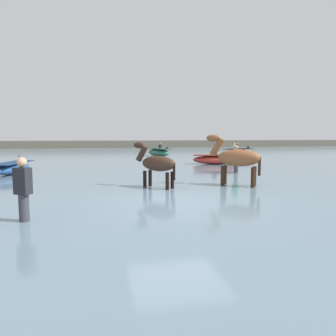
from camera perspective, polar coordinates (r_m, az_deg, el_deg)
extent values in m
plane|color=#666051|center=(8.08, 1.67, -8.68)|extent=(120.00, 120.00, 0.00)
cube|color=slate|center=(17.78, -6.33, -0.16)|extent=(90.00, 90.00, 0.32)
ellipsoid|color=brown|center=(10.83, 13.22, 1.88)|extent=(1.50, 1.29, 0.59)
cylinder|color=black|center=(10.85, 10.25, -2.29)|extent=(0.14, 0.14, 1.01)
cylinder|color=black|center=(11.19, 10.68, -2.05)|extent=(0.14, 0.14, 1.01)
cylinder|color=black|center=(10.66, 15.69, -2.57)|extent=(0.14, 0.14, 1.01)
cylinder|color=black|center=(11.01, 15.95, -2.31)|extent=(0.14, 0.14, 1.01)
cylinder|color=brown|center=(10.98, 9.26, 3.97)|extent=(0.58, 0.51, 0.68)
ellipsoid|color=brown|center=(11.01, 8.54, 5.61)|extent=(0.54, 0.47, 0.25)
cylinder|color=black|center=(10.75, 16.88, 0.29)|extent=(0.10, 0.10, 0.64)
ellipsoid|color=#382319|center=(10.13, -1.83, 0.85)|extent=(1.23, 1.24, 0.52)
cylinder|color=black|center=(10.35, -4.39, -2.96)|extent=(0.12, 0.12, 0.88)
cylinder|color=black|center=(10.60, -3.38, -2.75)|extent=(0.12, 0.12, 0.88)
cylinder|color=black|center=(9.84, -0.13, -3.41)|extent=(0.12, 0.12, 0.88)
cylinder|color=black|center=(10.10, 0.82, -3.17)|extent=(0.12, 0.12, 0.88)
cylinder|color=#382319|center=(10.50, -4.92, 2.81)|extent=(0.48, 0.48, 0.60)
ellipsoid|color=#382319|center=(10.57, -5.50, 4.30)|extent=(0.45, 0.45, 0.22)
cylinder|color=black|center=(9.82, 1.16, -0.71)|extent=(0.08, 0.08, 0.56)
ellipsoid|color=#BC382D|center=(19.11, 8.83, 1.53)|extent=(2.92, 1.84, 0.54)
cube|color=maroon|center=(19.09, 8.84, 2.40)|extent=(2.80, 1.76, 0.04)
cube|color=black|center=(19.18, 12.79, 2.55)|extent=(0.17, 0.19, 0.18)
cube|color=#232328|center=(19.16, 8.84, 2.92)|extent=(0.30, 0.26, 0.30)
sphere|color=beige|center=(19.15, 8.85, 3.64)|extent=(0.18, 0.18, 0.18)
ellipsoid|color=black|center=(26.42, 13.16, 2.78)|extent=(3.34, 2.68, 0.66)
cube|color=black|center=(26.40, 13.18, 3.54)|extent=(3.21, 2.58, 0.04)
cube|color=black|center=(27.69, 14.90, 3.75)|extent=(0.19, 0.20, 0.18)
cube|color=white|center=(25.56, 12.42, 3.87)|extent=(0.32, 0.29, 0.30)
sphere|color=beige|center=(25.55, 12.43, 4.41)|extent=(0.18, 0.18, 0.18)
cube|color=#232328|center=(26.47, 12.93, 3.92)|extent=(0.32, 0.29, 0.30)
sphere|color=#A37556|center=(26.46, 12.94, 4.44)|extent=(0.18, 0.18, 0.18)
ellipsoid|color=#337556|center=(26.31, -1.77, 2.93)|extent=(1.99, 3.57, 0.67)
cube|color=#1E4634|center=(26.29, -1.77, 3.70)|extent=(1.91, 3.43, 0.04)
cube|color=black|center=(24.83, -0.20, 3.74)|extent=(0.18, 0.15, 0.18)
cube|color=#232328|center=(26.34, -1.49, 4.08)|extent=(0.24, 0.30, 0.30)
sphere|color=#A37556|center=(26.34, -1.49, 4.60)|extent=(0.18, 0.18, 0.18)
ellipsoid|color=#28518E|center=(15.77, -27.23, -0.07)|extent=(1.44, 2.96, 0.49)
cube|color=navy|center=(15.75, -27.28, 0.89)|extent=(1.38, 2.84, 0.04)
cylinder|color=#383842|center=(6.90, -25.47, -8.07)|extent=(0.20, 0.20, 0.88)
cube|color=#232328|center=(6.77, -25.74, -2.22)|extent=(0.38, 0.34, 0.54)
sphere|color=tan|center=(6.73, -25.88, 0.99)|extent=(0.20, 0.20, 0.20)
cylinder|color=#383842|center=(14.79, 12.70, -0.41)|extent=(0.20, 0.20, 0.88)
cube|color=#388E51|center=(14.73, 12.76, 2.34)|extent=(0.35, 0.38, 0.54)
sphere|color=tan|center=(14.72, 12.79, 3.82)|extent=(0.20, 0.20, 0.20)
sphere|color=yellow|center=(18.33, -26.22, 0.45)|extent=(0.32, 0.32, 0.32)
cylinder|color=black|center=(18.30, -26.27, 1.60)|extent=(0.04, 0.04, 0.42)
cube|color=#605B4C|center=(47.81, -10.37, 4.27)|extent=(80.00, 2.40, 1.42)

